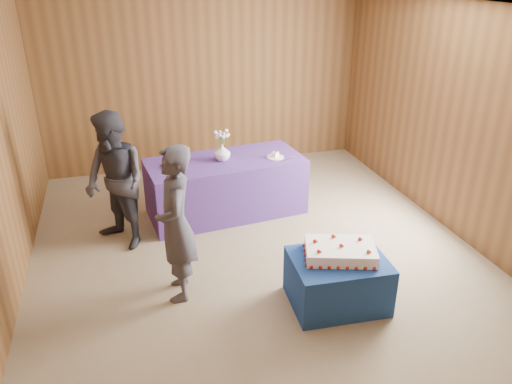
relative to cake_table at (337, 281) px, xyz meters
name	(u,v)px	position (x,y,z in m)	size (l,w,h in m)	color
ground	(257,256)	(-0.52, 1.03, -0.25)	(6.00, 6.00, 0.00)	#85765C
room_shell	(257,102)	(-0.52, 1.03, 1.55)	(5.04, 6.04, 2.72)	brown
cake_table	(337,281)	(0.00, 0.00, 0.00)	(0.90, 0.70, 0.50)	navy
serving_table	(226,186)	(-0.61, 2.21, 0.12)	(2.00, 0.90, 0.75)	#51328B
sheet_cake	(340,251)	(0.02, 0.04, 0.31)	(0.80, 0.65, 0.16)	white
vase	(222,152)	(-0.64, 2.21, 0.61)	(0.21, 0.21, 0.22)	white
flower_spray	(222,134)	(-0.64, 2.21, 0.85)	(0.21, 0.21, 0.16)	#30712D
platter	(174,165)	(-1.27, 2.18, 0.51)	(0.32, 0.32, 0.02)	#6E4B97
plate	(275,157)	(0.04, 2.11, 0.51)	(0.22, 0.22, 0.01)	white
cake_slice	(275,154)	(0.04, 2.11, 0.55)	(0.10, 0.10, 0.09)	white
knife	(285,161)	(0.12, 1.97, 0.50)	(0.26, 0.02, 0.00)	silver
guest_left	(176,224)	(-1.46, 0.57, 0.54)	(0.58, 0.38, 1.59)	#3A3843
guest_right	(116,182)	(-1.98, 1.74, 0.56)	(0.78, 0.61, 1.61)	#2F2E38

